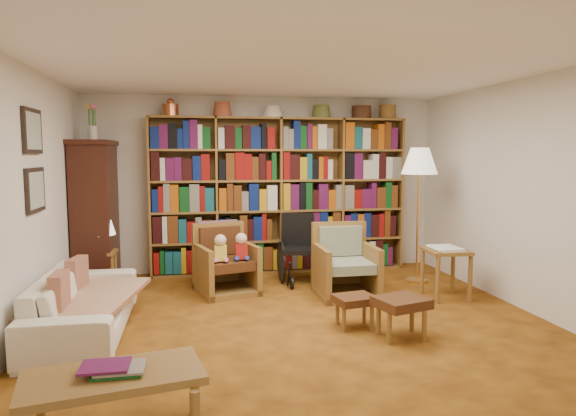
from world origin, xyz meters
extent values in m
plane|color=#985917|center=(0.00, 0.00, 0.00)|extent=(5.00, 5.00, 0.00)
plane|color=white|center=(0.00, 0.00, 2.50)|extent=(5.00, 5.00, 0.00)
plane|color=silver|center=(0.00, 2.50, 1.25)|extent=(5.00, 0.00, 5.00)
plane|color=silver|center=(0.00, -2.50, 1.25)|extent=(5.00, 0.00, 5.00)
plane|color=silver|center=(-2.50, 0.00, 1.25)|extent=(0.00, 5.00, 5.00)
plane|color=silver|center=(2.50, 0.00, 1.25)|extent=(0.00, 5.00, 5.00)
cube|color=olive|center=(0.20, 2.34, 1.10)|extent=(3.60, 0.30, 2.20)
cube|color=#3E1911|center=(-2.25, 2.00, 0.90)|extent=(0.45, 0.90, 1.80)
cube|color=#3E1911|center=(-2.25, 2.00, 1.83)|extent=(0.50, 0.95, 0.06)
cylinder|color=silver|center=(-2.25, 2.00, 1.95)|extent=(0.12, 0.12, 0.18)
cube|color=black|center=(-2.48, 0.30, 1.90)|extent=(0.03, 0.52, 0.42)
cube|color=gray|center=(-2.46, 0.30, 1.90)|extent=(0.01, 0.44, 0.34)
cube|color=black|center=(-2.48, 0.30, 1.35)|extent=(0.03, 0.52, 0.42)
cube|color=gray|center=(-2.46, 0.30, 1.35)|extent=(0.01, 0.44, 0.34)
imported|color=#EFE6CB|center=(-2.05, 0.13, 0.28)|extent=(1.93, 0.76, 0.56)
cube|color=beige|center=(-2.00, 0.13, 0.30)|extent=(1.02, 1.57, 0.04)
cube|color=maroon|center=(-2.18, 0.48, 0.45)|extent=(0.16, 0.36, 0.34)
cube|color=maroon|center=(-2.18, -0.22, 0.45)|extent=(0.11, 0.35, 0.35)
cube|color=olive|center=(-2.15, 1.72, 0.47)|extent=(0.35, 0.35, 0.04)
cylinder|color=olive|center=(-2.28, 1.59, 0.22)|extent=(0.05, 0.05, 0.45)
cylinder|color=olive|center=(-2.02, 1.59, 0.22)|extent=(0.05, 0.05, 0.45)
cylinder|color=olive|center=(-2.28, 1.86, 0.22)|extent=(0.05, 0.05, 0.45)
cylinder|color=olive|center=(-2.02, 1.86, 0.22)|extent=(0.05, 0.05, 0.45)
cylinder|color=gold|center=(-2.15, 1.72, 0.59)|extent=(0.12, 0.12, 0.19)
cone|color=#F7E9CB|center=(-2.15, 1.72, 0.83)|extent=(0.35, 0.35, 0.27)
cube|color=olive|center=(-0.64, 1.28, 0.04)|extent=(0.83, 0.85, 0.07)
cube|color=olive|center=(-0.94, 1.28, 0.30)|extent=(0.25, 0.69, 0.59)
cube|color=olive|center=(-0.34, 1.28, 0.30)|extent=(0.25, 0.69, 0.59)
cube|color=olive|center=(-0.64, 1.59, 0.42)|extent=(0.66, 0.25, 0.83)
cube|color=#532C16|center=(-0.64, 1.25, 0.37)|extent=(0.65, 0.70, 0.11)
cube|color=#532C16|center=(-0.64, 1.52, 0.61)|extent=(0.52, 0.23, 0.35)
cube|color=#B22F3E|center=(-0.64, 1.62, 0.67)|extent=(0.51, 0.19, 0.37)
cube|color=olive|center=(0.75, 0.87, 0.04)|extent=(0.69, 0.72, 0.08)
cube|color=olive|center=(0.44, 0.87, 0.30)|extent=(0.07, 0.71, 0.61)
cube|color=olive|center=(1.06, 0.87, 0.30)|extent=(0.07, 0.71, 0.61)
cube|color=olive|center=(0.75, 1.19, 0.43)|extent=(0.68, 0.08, 0.86)
cube|color=gray|center=(0.75, 0.84, 0.38)|extent=(0.54, 0.60, 0.11)
cube|color=gray|center=(0.75, 1.12, 0.63)|extent=(0.53, 0.10, 0.36)
cube|color=black|center=(0.35, 1.59, 0.44)|extent=(0.55, 0.55, 0.06)
cube|color=black|center=(0.35, 1.81, 0.68)|extent=(0.43, 0.18, 0.44)
cylinder|color=black|center=(0.11, 1.69, 0.27)|extent=(0.03, 0.55, 0.55)
cylinder|color=black|center=(0.60, 1.69, 0.27)|extent=(0.03, 0.55, 0.55)
cylinder|color=black|center=(0.18, 1.32, 0.08)|extent=(0.03, 0.16, 0.16)
cylinder|color=black|center=(0.53, 1.32, 0.08)|extent=(0.03, 0.16, 0.16)
cylinder|color=gold|center=(1.88, 1.39, 0.02)|extent=(0.30, 0.30, 0.03)
cylinder|color=gold|center=(1.88, 1.39, 0.75)|extent=(0.03, 0.03, 1.49)
cone|color=#F7E9CB|center=(1.88, 1.39, 1.60)|extent=(0.47, 0.47, 0.34)
cube|color=olive|center=(1.88, 0.60, 0.56)|extent=(0.51, 0.51, 0.04)
cylinder|color=olive|center=(1.68, 0.40, 0.27)|extent=(0.05, 0.05, 0.54)
cylinder|color=olive|center=(2.08, 0.40, 0.27)|extent=(0.05, 0.05, 0.54)
cylinder|color=olive|center=(1.68, 0.80, 0.27)|extent=(0.05, 0.05, 0.54)
cylinder|color=olive|center=(2.08, 0.80, 0.27)|extent=(0.05, 0.05, 0.54)
cube|color=white|center=(1.88, 0.60, 0.60)|extent=(0.33, 0.40, 0.03)
cube|color=#532C16|center=(0.51, -0.20, 0.28)|extent=(0.42, 0.38, 0.07)
cylinder|color=olive|center=(0.37, -0.31, 0.12)|extent=(0.04, 0.04, 0.24)
cylinder|color=olive|center=(0.65, -0.31, 0.12)|extent=(0.04, 0.04, 0.24)
cylinder|color=olive|center=(0.37, -0.09, 0.12)|extent=(0.04, 0.04, 0.24)
cylinder|color=olive|center=(0.65, -0.09, 0.12)|extent=(0.04, 0.04, 0.24)
cube|color=#532C16|center=(0.84, -0.55, 0.33)|extent=(0.54, 0.49, 0.09)
cylinder|color=olive|center=(0.68, -0.69, 0.14)|extent=(0.04, 0.04, 0.29)
cylinder|color=olive|center=(1.01, -0.69, 0.14)|extent=(0.04, 0.04, 0.29)
cylinder|color=olive|center=(0.68, -0.42, 0.14)|extent=(0.04, 0.04, 0.29)
cylinder|color=olive|center=(1.01, -0.42, 0.14)|extent=(0.04, 0.04, 0.29)
cube|color=olive|center=(-1.50, -1.83, 0.38)|extent=(1.11, 0.71, 0.05)
cylinder|color=olive|center=(-1.97, -1.62, 0.18)|extent=(0.06, 0.06, 0.36)
cylinder|color=olive|center=(-1.03, -1.62, 0.18)|extent=(0.06, 0.06, 0.36)
cube|color=brown|center=(-1.50, -1.83, 0.43)|extent=(0.32, 0.27, 0.05)
camera|label=1|loc=(-1.01, -4.87, 1.69)|focal=32.00mm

